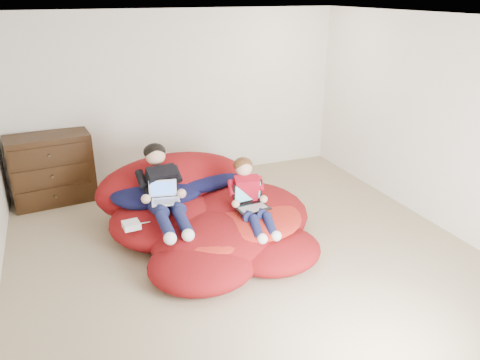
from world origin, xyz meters
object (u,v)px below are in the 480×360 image
Objects in this scene: laptop_black at (250,201)px; beanbag_pile at (206,215)px; older_boy at (162,187)px; laptop_white at (165,196)px; younger_boy at (250,195)px; dresser at (52,169)px.

beanbag_pile is at bearing 131.92° from laptop_black.
older_boy is 0.99m from laptop_black.
laptop_white is at bearing -90.00° from older_boy.
younger_boy reaches higher than laptop_white.
dresser is 2.94m from laptop_black.
laptop_black is at bearing -46.43° from dresser.
beanbag_pile is at bearing 133.17° from younger_boy.
beanbag_pile reaches higher than laptop_black.
beanbag_pile is 0.66m from older_boy.
younger_boy is (0.88, -0.41, -0.08)m from older_boy.
younger_boy is 2.61× the size of laptop_white.
beanbag_pile is at bearing -0.58° from older_boy.
younger_boy is (0.38, -0.41, 0.36)m from beanbag_pile.
dresser reaches higher than laptop_black.
laptop_black is (0.38, -0.43, 0.30)m from beanbag_pile.
younger_boy is at bearing -46.18° from dresser.
beanbag_pile is 0.67m from younger_boy.
dresser is 2.13m from laptop_white.
laptop_white is 0.89× the size of laptop_black.
younger_boy is 2.32× the size of laptop_black.
beanbag_pile is at bearing 9.48° from laptop_white.
dresser is 2.38m from beanbag_pile.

